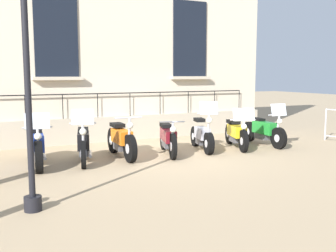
{
  "coord_description": "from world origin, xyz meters",
  "views": [
    {
      "loc": [
        9.91,
        -4.67,
        2.18
      ],
      "look_at": [
        0.37,
        0.0,
        0.8
      ],
      "focal_mm": 42.98,
      "sensor_mm": 36.0,
      "label": 1
    }
  ],
  "objects_px": {
    "motorcycle_black": "(84,145)",
    "motorcycle_green": "(264,131)",
    "motorcycle_maroon": "(168,138)",
    "motorcycle_blue": "(37,147)",
    "motorcycle_yellow": "(237,133)",
    "lamppost": "(25,19)",
    "motorcycle_silver": "(202,136)",
    "motorcycle_orange": "(121,141)"
  },
  "relations": [
    {
      "from": "motorcycle_maroon",
      "to": "motorcycle_black",
      "type": "bearing_deg",
      "value": -88.47
    },
    {
      "from": "motorcycle_orange",
      "to": "motorcycle_blue",
      "type": "bearing_deg",
      "value": -88.35
    },
    {
      "from": "motorcycle_silver",
      "to": "motorcycle_green",
      "type": "relative_size",
      "value": 0.89
    },
    {
      "from": "motorcycle_blue",
      "to": "motorcycle_silver",
      "type": "relative_size",
      "value": 1.17
    },
    {
      "from": "motorcycle_black",
      "to": "motorcycle_blue",
      "type": "bearing_deg",
      "value": -98.95
    },
    {
      "from": "motorcycle_green",
      "to": "motorcycle_yellow",
      "type": "bearing_deg",
      "value": -87.82
    },
    {
      "from": "motorcycle_silver",
      "to": "lamppost",
      "type": "bearing_deg",
      "value": -57.55
    },
    {
      "from": "motorcycle_maroon",
      "to": "motorcycle_yellow",
      "type": "xyz_separation_m",
      "value": [
        0.04,
        2.23,
        0.0
      ]
    },
    {
      "from": "motorcycle_yellow",
      "to": "lamppost",
      "type": "distance_m",
      "value": 7.38
    },
    {
      "from": "motorcycle_maroon",
      "to": "motorcycle_orange",
      "type": "bearing_deg",
      "value": -97.47
    },
    {
      "from": "motorcycle_blue",
      "to": "motorcycle_yellow",
      "type": "relative_size",
      "value": 1.13
    },
    {
      "from": "motorcycle_orange",
      "to": "motorcycle_black",
      "type": "bearing_deg",
      "value": -77.74
    },
    {
      "from": "motorcycle_black",
      "to": "lamppost",
      "type": "distance_m",
      "value": 4.32
    },
    {
      "from": "motorcycle_silver",
      "to": "motorcycle_yellow",
      "type": "distance_m",
      "value": 1.11
    },
    {
      "from": "motorcycle_blue",
      "to": "motorcycle_yellow",
      "type": "height_order",
      "value": "motorcycle_blue"
    },
    {
      "from": "motorcycle_orange",
      "to": "motorcycle_yellow",
      "type": "relative_size",
      "value": 1.06
    },
    {
      "from": "lamppost",
      "to": "motorcycle_maroon",
      "type": "bearing_deg",
      "value": 128.56
    },
    {
      "from": "motorcycle_blue",
      "to": "motorcycle_green",
      "type": "height_order",
      "value": "motorcycle_blue"
    },
    {
      "from": "motorcycle_orange",
      "to": "motorcycle_green",
      "type": "bearing_deg",
      "value": 87.83
    },
    {
      "from": "motorcycle_green",
      "to": "motorcycle_black",
      "type": "bearing_deg",
      "value": -89.42
    },
    {
      "from": "motorcycle_black",
      "to": "motorcycle_orange",
      "type": "relative_size",
      "value": 0.9
    },
    {
      "from": "motorcycle_silver",
      "to": "motorcycle_yellow",
      "type": "height_order",
      "value": "motorcycle_silver"
    },
    {
      "from": "motorcycle_yellow",
      "to": "motorcycle_green",
      "type": "bearing_deg",
      "value": 92.18
    },
    {
      "from": "lamppost",
      "to": "motorcycle_blue",
      "type": "bearing_deg",
      "value": 170.46
    },
    {
      "from": "motorcycle_blue",
      "to": "motorcycle_orange",
      "type": "distance_m",
      "value": 2.13
    },
    {
      "from": "motorcycle_black",
      "to": "lamppost",
      "type": "relative_size",
      "value": 0.47
    },
    {
      "from": "motorcycle_silver",
      "to": "motorcycle_yellow",
      "type": "xyz_separation_m",
      "value": [
        0.12,
        1.11,
        0.02
      ]
    },
    {
      "from": "motorcycle_yellow",
      "to": "motorcycle_green",
      "type": "relative_size",
      "value": 0.93
    },
    {
      "from": "motorcycle_orange",
      "to": "motorcycle_green",
      "type": "distance_m",
      "value": 4.56
    },
    {
      "from": "motorcycle_black",
      "to": "motorcycle_maroon",
      "type": "xyz_separation_m",
      "value": [
        -0.06,
        2.34,
        -0.02
      ]
    },
    {
      "from": "motorcycle_green",
      "to": "lamppost",
      "type": "bearing_deg",
      "value": -66.48
    },
    {
      "from": "motorcycle_blue",
      "to": "lamppost",
      "type": "xyz_separation_m",
      "value": [
        3.26,
        -0.55,
        2.55
      ]
    },
    {
      "from": "motorcycle_black",
      "to": "motorcycle_maroon",
      "type": "relative_size",
      "value": 0.92
    },
    {
      "from": "motorcycle_maroon",
      "to": "motorcycle_green",
      "type": "xyz_separation_m",
      "value": [
        0.01,
        3.28,
        0.01
      ]
    },
    {
      "from": "motorcycle_maroon",
      "to": "motorcycle_silver",
      "type": "bearing_deg",
      "value": 93.99
    },
    {
      "from": "motorcycle_blue",
      "to": "motorcycle_yellow",
      "type": "distance_m",
      "value": 5.64
    },
    {
      "from": "motorcycle_maroon",
      "to": "motorcycle_silver",
      "type": "height_order",
      "value": "motorcycle_silver"
    },
    {
      "from": "lamppost",
      "to": "motorcycle_silver",
      "type": "bearing_deg",
      "value": 122.45
    },
    {
      "from": "motorcycle_black",
      "to": "motorcycle_green",
      "type": "relative_size",
      "value": 0.89
    },
    {
      "from": "motorcycle_blue",
      "to": "motorcycle_green",
      "type": "xyz_separation_m",
      "value": [
        0.11,
        6.69,
        -0.01
      ]
    },
    {
      "from": "motorcycle_blue",
      "to": "motorcycle_black",
      "type": "relative_size",
      "value": 1.18
    },
    {
      "from": "motorcycle_blue",
      "to": "motorcycle_black",
      "type": "height_order",
      "value": "motorcycle_black"
    }
  ]
}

